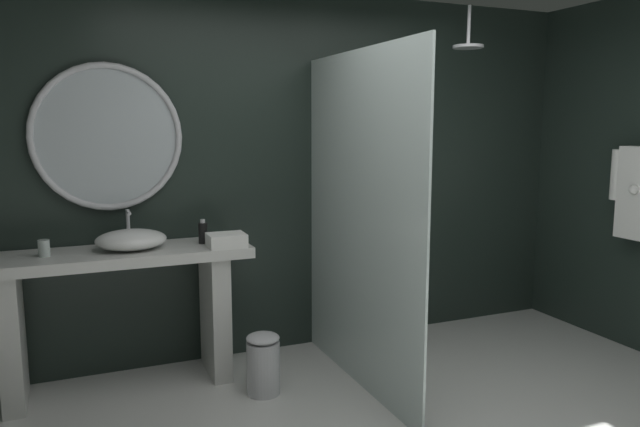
{
  "coord_description": "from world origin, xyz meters",
  "views": [
    {
      "loc": [
        -1.52,
        -2.25,
        1.67
      ],
      "look_at": [
        -0.17,
        0.96,
        1.15
      ],
      "focal_mm": 33.65,
      "sensor_mm": 36.0,
      "label": 1
    }
  ],
  "objects_px": {
    "rain_shower_head": "(468,44)",
    "folded_hand_towel": "(226,240)",
    "toilet": "(371,312)",
    "waste_bin": "(263,363)",
    "vessel_sink": "(131,240)",
    "tumbler_cup": "(44,248)",
    "round_wall_mirror": "(108,137)",
    "soap_dispenser": "(203,233)"
  },
  "relations": [
    {
      "from": "vessel_sink",
      "to": "tumbler_cup",
      "type": "xyz_separation_m",
      "value": [
        -0.49,
        -0.0,
        -0.01
      ]
    },
    {
      "from": "toilet",
      "to": "folded_hand_towel",
      "type": "relative_size",
      "value": 2.42
    },
    {
      "from": "rain_shower_head",
      "to": "vessel_sink",
      "type": "bearing_deg",
      "value": 175.97
    },
    {
      "from": "rain_shower_head",
      "to": "folded_hand_towel",
      "type": "distance_m",
      "value": 2.21
    },
    {
      "from": "soap_dispenser",
      "to": "rain_shower_head",
      "type": "relative_size",
      "value": 0.54
    },
    {
      "from": "vessel_sink",
      "to": "tumbler_cup",
      "type": "bearing_deg",
      "value": -179.83
    },
    {
      "from": "soap_dispenser",
      "to": "round_wall_mirror",
      "type": "height_order",
      "value": "round_wall_mirror"
    },
    {
      "from": "round_wall_mirror",
      "to": "toilet",
      "type": "relative_size",
      "value": 1.65
    },
    {
      "from": "vessel_sink",
      "to": "tumbler_cup",
      "type": "distance_m",
      "value": 0.49
    },
    {
      "from": "folded_hand_towel",
      "to": "round_wall_mirror",
      "type": "bearing_deg",
      "value": 149.87
    },
    {
      "from": "round_wall_mirror",
      "to": "waste_bin",
      "type": "xyz_separation_m",
      "value": [
        0.8,
        -0.66,
        -1.39
      ]
    },
    {
      "from": "tumbler_cup",
      "to": "soap_dispenser",
      "type": "relative_size",
      "value": 0.62
    },
    {
      "from": "tumbler_cup",
      "to": "rain_shower_head",
      "type": "distance_m",
      "value": 3.13
    },
    {
      "from": "toilet",
      "to": "waste_bin",
      "type": "relative_size",
      "value": 1.46
    },
    {
      "from": "rain_shower_head",
      "to": "soap_dispenser",
      "type": "bearing_deg",
      "value": 174.26
    },
    {
      "from": "rain_shower_head",
      "to": "waste_bin",
      "type": "height_order",
      "value": "rain_shower_head"
    },
    {
      "from": "vessel_sink",
      "to": "round_wall_mirror",
      "type": "distance_m",
      "value": 0.68
    },
    {
      "from": "soap_dispenser",
      "to": "waste_bin",
      "type": "xyz_separation_m",
      "value": [
        0.26,
        -0.45,
        -0.77
      ]
    },
    {
      "from": "soap_dispenser",
      "to": "rain_shower_head",
      "type": "bearing_deg",
      "value": -5.74
    },
    {
      "from": "vessel_sink",
      "to": "rain_shower_head",
      "type": "distance_m",
      "value": 2.68
    },
    {
      "from": "toilet",
      "to": "waste_bin",
      "type": "height_order",
      "value": "toilet"
    },
    {
      "from": "rain_shower_head",
      "to": "tumbler_cup",
      "type": "bearing_deg",
      "value": 176.69
    },
    {
      "from": "rain_shower_head",
      "to": "toilet",
      "type": "bearing_deg",
      "value": 160.83
    },
    {
      "from": "soap_dispenser",
      "to": "waste_bin",
      "type": "height_order",
      "value": "soap_dispenser"
    },
    {
      "from": "round_wall_mirror",
      "to": "waste_bin",
      "type": "distance_m",
      "value": 1.74
    },
    {
      "from": "vessel_sink",
      "to": "round_wall_mirror",
      "type": "bearing_deg",
      "value": 111.11
    },
    {
      "from": "soap_dispenser",
      "to": "round_wall_mirror",
      "type": "xyz_separation_m",
      "value": [
        -0.55,
        0.21,
        0.62
      ]
    },
    {
      "from": "round_wall_mirror",
      "to": "folded_hand_towel",
      "type": "bearing_deg",
      "value": -30.13
    },
    {
      "from": "tumbler_cup",
      "to": "folded_hand_towel",
      "type": "distance_m",
      "value": 1.07
    },
    {
      "from": "waste_bin",
      "to": "toilet",
      "type": "bearing_deg",
      "value": 25.51
    },
    {
      "from": "rain_shower_head",
      "to": "waste_bin",
      "type": "xyz_separation_m",
      "value": [
        -1.64,
        -0.26,
        -2.04
      ]
    },
    {
      "from": "rain_shower_head",
      "to": "folded_hand_towel",
      "type": "relative_size",
      "value": 1.26
    },
    {
      "from": "rain_shower_head",
      "to": "folded_hand_towel",
      "type": "xyz_separation_m",
      "value": [
        -1.79,
        0.02,
        -1.3
      ]
    },
    {
      "from": "rain_shower_head",
      "to": "folded_hand_towel",
      "type": "height_order",
      "value": "rain_shower_head"
    },
    {
      "from": "tumbler_cup",
      "to": "vessel_sink",
      "type": "bearing_deg",
      "value": 0.17
    },
    {
      "from": "toilet",
      "to": "soap_dispenser",
      "type": "bearing_deg",
      "value": -178.66
    },
    {
      "from": "tumbler_cup",
      "to": "rain_shower_head",
      "type": "relative_size",
      "value": 0.34
    },
    {
      "from": "rain_shower_head",
      "to": "waste_bin",
      "type": "distance_m",
      "value": 2.63
    },
    {
      "from": "round_wall_mirror",
      "to": "waste_bin",
      "type": "bearing_deg",
      "value": -39.56
    },
    {
      "from": "tumbler_cup",
      "to": "folded_hand_towel",
      "type": "bearing_deg",
      "value": -7.63
    },
    {
      "from": "vessel_sink",
      "to": "soap_dispenser",
      "type": "xyz_separation_m",
      "value": [
        0.45,
        0.03,
        0.01
      ]
    },
    {
      "from": "soap_dispenser",
      "to": "toilet",
      "type": "height_order",
      "value": "soap_dispenser"
    }
  ]
}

